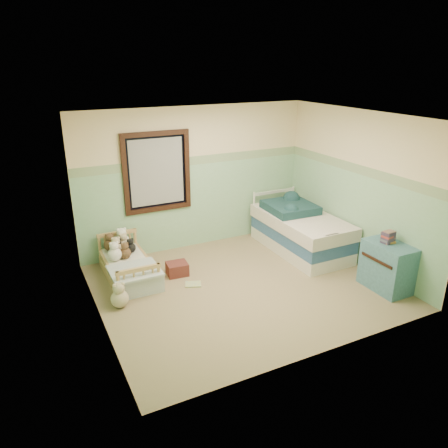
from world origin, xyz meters
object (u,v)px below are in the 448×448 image
plush_floor_cream (116,266)px  dresser (387,267)px  twin_bed_frame (300,244)px  plush_floor_tan (120,299)px  red_pillow (177,269)px  floor_book (193,284)px  toddler_bed_frame (129,272)px

plush_floor_cream → dresser: dresser is taller
twin_bed_frame → dresser: dresser is taller
plush_floor_tan → twin_bed_frame: (3.36, 0.46, -0.01)m
twin_bed_frame → dresser: (0.32, -1.70, 0.25)m
plush_floor_tan → red_pillow: bearing=27.8°
plush_floor_cream → dresser: size_ratio=0.34×
plush_floor_tan → floor_book: bearing=6.2°
twin_bed_frame → floor_book: twin_bed_frame is taller
toddler_bed_frame → red_pillow: 0.76m
floor_book → twin_bed_frame: bearing=30.3°
plush_floor_tan → floor_book: (1.14, 0.12, -0.11)m
floor_book → red_pillow: bearing=123.9°
plush_floor_cream → plush_floor_tan: 1.07m
plush_floor_cream → twin_bed_frame: size_ratio=0.13×
plush_floor_cream → floor_book: (0.95, -0.93, -0.11)m
twin_bed_frame → dresser: 1.75m
plush_floor_tan → twin_bed_frame: 3.39m
dresser → floor_book: 2.90m
plush_floor_cream → floor_book: 1.33m
dresser → floor_book: bearing=151.7°
plush_floor_cream → twin_bed_frame: (3.16, -0.59, -0.01)m
toddler_bed_frame → red_pillow: bearing=-19.2°
red_pillow → floor_book: 0.45m
toddler_bed_frame → red_pillow: (0.72, -0.25, 0.02)m
twin_bed_frame → red_pillow: size_ratio=5.85×
red_pillow → toddler_bed_frame: bearing=160.8°
toddler_bed_frame → red_pillow: red_pillow is taller
plush_floor_cream → red_pillow: (0.85, -0.50, -0.02)m
toddler_bed_frame → plush_floor_tan: bearing=-112.5°
toddler_bed_frame → plush_floor_tan: size_ratio=5.27×
plush_floor_tan → red_pillow: plush_floor_tan is taller
twin_bed_frame → plush_floor_cream: bearing=169.4°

